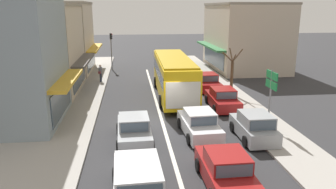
{
  "coord_description": "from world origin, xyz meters",
  "views": [
    {
      "loc": [
        -1.93,
        -19.73,
        7.03
      ],
      "look_at": [
        0.63,
        2.01,
        1.2
      ],
      "focal_mm": 35.0,
      "sensor_mm": 36.0,
      "label": 1
    }
  ],
  "objects_px": {
    "pedestrian_with_handbag_near": "(100,72)",
    "parked_sedan_kerb_second": "(222,99)",
    "sedan_behind_bus_near": "(226,171)",
    "directional_road_sign": "(271,85)",
    "traffic_light_downstreet": "(111,45)",
    "parked_sedan_kerb_third": "(207,82)",
    "wagon_queue_gap_filler": "(138,182)",
    "sedan_adjacent_lane_trail": "(199,124)",
    "sedan_behind_bus_mid": "(134,130)",
    "city_bus": "(174,74)",
    "parked_hatchback_kerb_front": "(254,127)",
    "street_tree_right": "(232,74)"
  },
  "relations": [
    {
      "from": "sedan_adjacent_lane_trail",
      "to": "pedestrian_with_handbag_near",
      "type": "relative_size",
      "value": 2.62
    },
    {
      "from": "parked_hatchback_kerb_front",
      "to": "pedestrian_with_handbag_near",
      "type": "xyz_separation_m",
      "value": [
        -9.47,
        15.1,
        0.36
      ]
    },
    {
      "from": "sedan_adjacent_lane_trail",
      "to": "sedan_behind_bus_mid",
      "type": "distance_m",
      "value": 3.71
    },
    {
      "from": "parked_sedan_kerb_third",
      "to": "pedestrian_with_handbag_near",
      "type": "xyz_separation_m",
      "value": [
        -9.52,
        3.75,
        0.4
      ]
    },
    {
      "from": "city_bus",
      "to": "sedan_adjacent_lane_trail",
      "type": "relative_size",
      "value": 2.55
    },
    {
      "from": "wagon_queue_gap_filler",
      "to": "parked_hatchback_kerb_front",
      "type": "relative_size",
      "value": 1.23
    },
    {
      "from": "sedan_adjacent_lane_trail",
      "to": "sedan_behind_bus_mid",
      "type": "bearing_deg",
      "value": -172.24
    },
    {
      "from": "directional_road_sign",
      "to": "street_tree_right",
      "type": "relative_size",
      "value": 0.93
    },
    {
      "from": "sedan_behind_bus_near",
      "to": "parked_sedan_kerb_second",
      "type": "bearing_deg",
      "value": 74.89
    },
    {
      "from": "sedan_behind_bus_mid",
      "to": "traffic_light_downstreet",
      "type": "relative_size",
      "value": 1.01
    },
    {
      "from": "sedan_behind_bus_mid",
      "to": "pedestrian_with_handbag_near",
      "type": "relative_size",
      "value": 2.6
    },
    {
      "from": "parked_sedan_kerb_third",
      "to": "directional_road_sign",
      "type": "distance_m",
      "value": 10.39
    },
    {
      "from": "traffic_light_downstreet",
      "to": "pedestrian_with_handbag_near",
      "type": "xyz_separation_m",
      "value": [
        -0.75,
        -6.99,
        -1.79
      ]
    },
    {
      "from": "sedan_behind_bus_mid",
      "to": "city_bus",
      "type": "bearing_deg",
      "value": 69.46
    },
    {
      "from": "sedan_adjacent_lane_trail",
      "to": "traffic_light_downstreet",
      "type": "bearing_deg",
      "value": 105.46
    },
    {
      "from": "pedestrian_with_handbag_near",
      "to": "parked_sedan_kerb_second",
      "type": "bearing_deg",
      "value": -44.53
    },
    {
      "from": "parked_sedan_kerb_second",
      "to": "pedestrian_with_handbag_near",
      "type": "distance_m",
      "value": 13.15
    },
    {
      "from": "city_bus",
      "to": "wagon_queue_gap_filler",
      "type": "relative_size",
      "value": 2.4
    },
    {
      "from": "parked_hatchback_kerb_front",
      "to": "street_tree_right",
      "type": "distance_m",
      "value": 9.25
    },
    {
      "from": "sedan_behind_bus_mid",
      "to": "directional_road_sign",
      "type": "distance_m",
      "value": 8.21
    },
    {
      "from": "wagon_queue_gap_filler",
      "to": "parked_sedan_kerb_third",
      "type": "bearing_deg",
      "value": 68.43
    },
    {
      "from": "street_tree_right",
      "to": "parked_sedan_kerb_second",
      "type": "bearing_deg",
      "value": -117.31
    },
    {
      "from": "sedan_adjacent_lane_trail",
      "to": "pedestrian_with_handbag_near",
      "type": "xyz_separation_m",
      "value": [
        -6.61,
        14.18,
        0.4
      ]
    },
    {
      "from": "sedan_behind_bus_near",
      "to": "parked_sedan_kerb_third",
      "type": "distance_m",
      "value": 16.21
    },
    {
      "from": "sedan_behind_bus_near",
      "to": "pedestrian_with_handbag_near",
      "type": "height_order",
      "value": "pedestrian_with_handbag_near"
    },
    {
      "from": "sedan_behind_bus_near",
      "to": "directional_road_sign",
      "type": "bearing_deg",
      "value": 53.65
    },
    {
      "from": "traffic_light_downstreet",
      "to": "pedestrian_with_handbag_near",
      "type": "bearing_deg",
      "value": -96.13
    },
    {
      "from": "city_bus",
      "to": "parked_sedan_kerb_third",
      "type": "bearing_deg",
      "value": 31.96
    },
    {
      "from": "directional_road_sign",
      "to": "parked_sedan_kerb_third",
      "type": "bearing_deg",
      "value": 97.45
    },
    {
      "from": "sedan_behind_bus_near",
      "to": "parked_hatchback_kerb_front",
      "type": "relative_size",
      "value": 1.14
    },
    {
      "from": "parked_hatchback_kerb_front",
      "to": "traffic_light_downstreet",
      "type": "bearing_deg",
      "value": 111.54
    },
    {
      "from": "parked_sedan_kerb_second",
      "to": "traffic_light_downstreet",
      "type": "relative_size",
      "value": 1.01
    },
    {
      "from": "pedestrian_with_handbag_near",
      "to": "parked_sedan_kerb_third",
      "type": "bearing_deg",
      "value": -21.48
    },
    {
      "from": "sedan_adjacent_lane_trail",
      "to": "parked_sedan_kerb_third",
      "type": "height_order",
      "value": "same"
    },
    {
      "from": "parked_sedan_kerb_second",
      "to": "parked_sedan_kerb_third",
      "type": "xyz_separation_m",
      "value": [
        0.15,
        5.47,
        0.0
      ]
    },
    {
      "from": "sedan_behind_bus_mid",
      "to": "parked_hatchback_kerb_front",
      "type": "relative_size",
      "value": 1.15
    },
    {
      "from": "city_bus",
      "to": "parked_sedan_kerb_second",
      "type": "xyz_separation_m",
      "value": [
        3.1,
        -3.45,
        -1.22
      ]
    },
    {
      "from": "sedan_adjacent_lane_trail",
      "to": "sedan_behind_bus_mid",
      "type": "xyz_separation_m",
      "value": [
        -3.67,
        -0.5,
        0.0
      ]
    },
    {
      "from": "parked_hatchback_kerb_front",
      "to": "parked_sedan_kerb_third",
      "type": "relative_size",
      "value": 0.88
    },
    {
      "from": "wagon_queue_gap_filler",
      "to": "city_bus",
      "type": "bearing_deg",
      "value": 77.23
    },
    {
      "from": "sedan_behind_bus_near",
      "to": "parked_sedan_kerb_second",
      "type": "xyz_separation_m",
      "value": [
        2.82,
        10.46,
        0.0
      ]
    },
    {
      "from": "sedan_behind_bus_near",
      "to": "street_tree_right",
      "type": "height_order",
      "value": "street_tree_right"
    },
    {
      "from": "parked_sedan_kerb_third",
      "to": "pedestrian_with_handbag_near",
      "type": "distance_m",
      "value": 10.24
    },
    {
      "from": "sedan_behind_bus_near",
      "to": "wagon_queue_gap_filler",
      "type": "bearing_deg",
      "value": -170.3
    },
    {
      "from": "parked_sedan_kerb_third",
      "to": "pedestrian_with_handbag_near",
      "type": "relative_size",
      "value": 2.59
    },
    {
      "from": "city_bus",
      "to": "wagon_queue_gap_filler",
      "type": "bearing_deg",
      "value": -102.77
    },
    {
      "from": "wagon_queue_gap_filler",
      "to": "sedan_adjacent_lane_trail",
      "type": "bearing_deg",
      "value": 59.3
    },
    {
      "from": "sedan_behind_bus_mid",
      "to": "parked_hatchback_kerb_front",
      "type": "distance_m",
      "value": 6.55
    },
    {
      "from": "city_bus",
      "to": "parked_sedan_kerb_second",
      "type": "bearing_deg",
      "value": -48.03
    },
    {
      "from": "city_bus",
      "to": "parked_sedan_kerb_second",
      "type": "relative_size",
      "value": 2.58
    }
  ]
}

